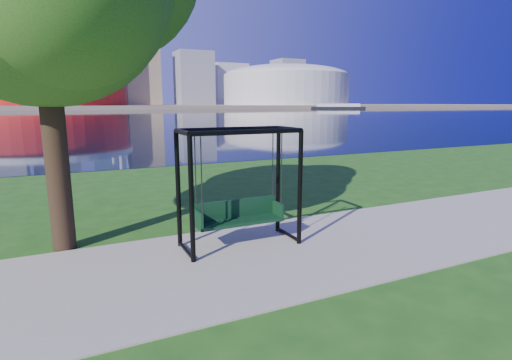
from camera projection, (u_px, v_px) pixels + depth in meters
ground at (251, 249)px, 8.51m from camera, size 900.00×900.00×0.00m
path at (262, 256)px, 8.06m from camera, size 120.00×4.00×0.03m
river at (78, 116)px, 98.86m from camera, size 900.00×180.00×0.02m
far_bank at (68, 106)px, 279.40m from camera, size 900.00×228.00×2.00m
stadium at (46, 82)px, 209.76m from camera, size 83.00×83.00×32.00m
arena at (286, 84)px, 270.89m from camera, size 84.00×84.00×26.56m
skyline at (56, 56)px, 282.86m from camera, size 392.00×66.00×96.50m
swing at (239, 190)px, 8.48m from camera, size 2.49×1.08×2.55m
barge at (338, 106)px, 226.75m from camera, size 30.14×19.36×2.95m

